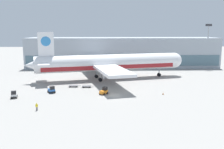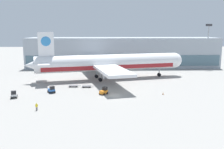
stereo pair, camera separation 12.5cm
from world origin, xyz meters
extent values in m
plane|color=gray|center=(0.00, 0.00, 0.00)|extent=(400.00, 400.00, 0.00)
cube|color=#9EA8B2|center=(6.25, 55.60, 7.00)|extent=(90.00, 18.00, 14.00)
cube|color=slate|center=(6.25, 46.50, 3.85)|extent=(88.20, 0.20, 4.90)
cylinder|color=#9EA0A5|center=(44.75, 47.29, 9.67)|extent=(0.50, 0.50, 19.33)
cube|color=#333338|center=(44.75, 47.29, 19.83)|extent=(2.80, 0.50, 1.00)
cylinder|color=white|center=(-0.73, 23.24, 6.10)|extent=(51.90, 17.91, 5.80)
cube|color=maroon|center=(-0.73, 23.24, 4.79)|extent=(47.83, 16.82, 1.45)
sphere|color=white|center=(24.53, 29.38, 6.10)|extent=(5.68, 5.68, 5.68)
cone|color=white|center=(-26.00, 17.11, 6.10)|extent=(7.50, 6.86, 5.51)
cube|color=white|center=(-21.95, 18.09, 13.00)|extent=(5.16, 1.66, 8.00)
cylinder|color=#3384CC|center=(-21.95, 18.09, 13.96)|extent=(3.24, 1.29, 3.20)
cube|color=white|center=(-22.97, 17.84, 6.68)|extent=(6.57, 13.48, 0.50)
cube|color=white|center=(-3.26, 22.63, 5.38)|extent=(19.10, 48.53, 0.90)
cylinder|color=#9EA0A5|center=(-0.88, 12.83, 3.58)|extent=(4.74, 3.71, 2.80)
cylinder|color=#9EA0A5|center=(-5.64, 32.42, 3.58)|extent=(4.74, 3.71, 2.80)
cylinder|color=#9EA0A5|center=(18.47, 27.91, 2.65)|extent=(0.36, 0.36, 4.00)
cylinder|color=black|center=(18.47, 27.91, 0.65)|extent=(1.48, 1.18, 1.30)
cylinder|color=#9EA0A5|center=(-4.02, 19.15, 2.65)|extent=(0.36, 0.36, 4.00)
cylinder|color=black|center=(-4.02, 19.15, 0.65)|extent=(1.48, 1.18, 1.30)
cylinder|color=#9EA0A5|center=(-5.53, 25.37, 2.65)|extent=(0.36, 0.36, 4.00)
cylinder|color=black|center=(-5.53, 25.37, 0.65)|extent=(1.48, 1.18, 1.30)
cube|color=#2D66B7|center=(-17.74, 3.84, 0.70)|extent=(2.41, 2.69, 0.80)
cube|color=black|center=(-17.39, 3.29, 1.55)|extent=(1.53, 1.42, 0.90)
cube|color=black|center=(-17.08, 2.80, 0.42)|extent=(1.15, 0.81, 0.24)
cylinder|color=black|center=(-16.71, 3.54, 0.30)|extent=(0.52, 0.64, 0.60)
cylinder|color=black|center=(-17.90, 2.79, 0.30)|extent=(0.52, 0.64, 0.60)
cylinder|color=black|center=(-17.58, 4.90, 0.30)|extent=(0.52, 0.64, 0.60)
cylinder|color=black|center=(-18.76, 4.15, 0.30)|extent=(0.52, 0.64, 0.60)
cube|color=silver|center=(-26.51, -1.22, 0.70)|extent=(2.00, 2.61, 0.80)
cube|color=black|center=(-26.33, -1.84, 1.55)|extent=(1.45, 1.22, 0.90)
cube|color=black|center=(-26.16, -2.39, 0.42)|extent=(1.25, 0.52, 0.24)
cylinder|color=black|center=(-25.61, -1.78, 0.30)|extent=(0.40, 0.64, 0.60)
cylinder|color=black|center=(-26.95, -2.19, 0.30)|extent=(0.40, 0.64, 0.60)
cylinder|color=black|center=(-26.08, -0.24, 0.30)|extent=(0.40, 0.64, 0.60)
cylinder|color=black|center=(-27.42, -0.65, 0.30)|extent=(0.40, 0.64, 0.60)
cube|color=orange|center=(-2.85, 1.55, 0.70)|extent=(2.47, 2.69, 0.80)
cube|color=black|center=(-2.48, 2.09, 1.55)|extent=(1.53, 1.45, 0.90)
cube|color=black|center=(-2.15, 2.56, 0.42)|extent=(1.12, 0.85, 0.24)
cylinder|color=black|center=(-2.96, 2.62, 0.30)|extent=(0.54, 0.63, 0.60)
cylinder|color=black|center=(-1.82, 1.81, 0.30)|extent=(0.54, 0.63, 0.60)
cylinder|color=black|center=(-3.89, 1.30, 0.30)|extent=(0.54, 0.63, 0.60)
cylinder|color=black|center=(-2.74, 0.49, 0.30)|extent=(0.54, 0.63, 0.60)
cube|color=#56565B|center=(-12.35, 10.89, 0.42)|extent=(2.82, 1.54, 0.12)
cube|color=#56565B|center=(-10.50, 10.87, 0.42)|extent=(0.90, 0.09, 0.08)
cylinder|color=black|center=(-11.36, 11.52, 0.18)|extent=(0.36, 0.15, 0.36)
cylinder|color=black|center=(-11.38, 10.24, 0.18)|extent=(0.36, 0.15, 0.36)
cylinder|color=black|center=(-13.32, 11.55, 0.18)|extent=(0.36, 0.15, 0.36)
cylinder|color=black|center=(-13.34, 10.27, 0.18)|extent=(0.36, 0.15, 0.36)
cube|color=#56565B|center=(-8.15, 10.24, 0.42)|extent=(2.82, 1.54, 0.12)
cube|color=#56565B|center=(-6.30, 10.21, 0.42)|extent=(0.90, 0.09, 0.08)
cylinder|color=black|center=(-7.16, 10.86, 0.18)|extent=(0.36, 0.15, 0.36)
cylinder|color=black|center=(-7.18, 9.59, 0.18)|extent=(0.36, 0.15, 0.36)
cylinder|color=black|center=(-9.12, 10.89, 0.18)|extent=(0.36, 0.15, 0.36)
cylinder|color=black|center=(-9.14, 9.62, 0.18)|extent=(0.36, 0.15, 0.36)
cylinder|color=black|center=(-17.81, -12.09, 0.41)|extent=(0.14, 0.14, 0.82)
cylinder|color=black|center=(-17.61, -12.04, 0.41)|extent=(0.14, 0.14, 0.82)
cube|color=yellow|center=(-17.71, -12.07, 1.12)|extent=(0.40, 0.30, 0.61)
cylinder|color=yellow|center=(-17.94, -12.12, 1.15)|extent=(0.09, 0.09, 0.55)
cylinder|color=yellow|center=(-17.48, -12.01, 1.15)|extent=(0.09, 0.09, 0.55)
sphere|color=#846047|center=(-17.71, -12.07, 1.54)|extent=(0.22, 0.22, 0.22)
sphere|color=yellow|center=(-17.71, -12.07, 1.60)|extent=(0.21, 0.21, 0.21)
cube|color=black|center=(13.64, 0.77, 0.02)|extent=(0.40, 0.40, 0.04)
cone|color=orange|center=(13.64, 0.77, 0.40)|extent=(0.32, 0.32, 0.72)
cylinder|color=white|center=(13.64, 0.77, 0.44)|extent=(0.19, 0.19, 0.10)
camera|label=1|loc=(-2.75, -65.78, 17.69)|focal=40.00mm
camera|label=2|loc=(-2.63, -65.79, 17.69)|focal=40.00mm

